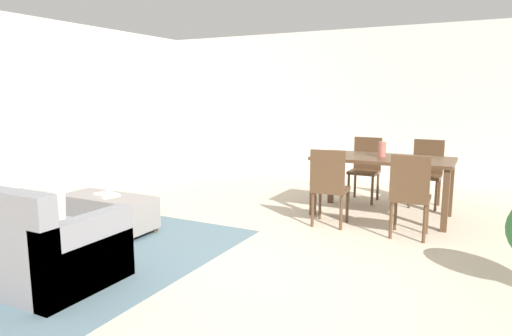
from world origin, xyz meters
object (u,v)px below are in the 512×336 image
object	(u,v)px
book_on_ottoman	(106,195)
dining_table	(383,164)
dining_chair_near_left	(329,183)
vase_centerpiece	(382,149)
dining_chair_far_left	(366,165)
dining_chair_near_right	(410,192)
ottoman_table	(109,211)
couch	(2,239)
dining_chair_far_right	(427,169)

from	to	relation	value
book_on_ottoman	dining_table	bearing A→B (deg)	39.12
dining_chair_near_left	book_on_ottoman	bearing A→B (deg)	-147.99
vase_centerpiece	book_on_ottoman	size ratio (longest dim) A/B	0.73
dining_chair_far_left	vase_centerpiece	world-z (taller)	vase_centerpiece
dining_chair_near_right	book_on_ottoman	world-z (taller)	dining_chair_near_right
ottoman_table	dining_chair_near_right	size ratio (longest dim) A/B	1.20
dining_table	dining_chair_far_left	bearing A→B (deg)	117.53
book_on_ottoman	ottoman_table	bearing A→B (deg)	88.26
couch	vase_centerpiece	xyz separation A→B (m)	(2.52, 3.42, 0.55)
ottoman_table	book_on_ottoman	xyz separation A→B (m)	(-0.00, -0.02, 0.19)
couch	dining_chair_far_right	size ratio (longest dim) A/B	2.29
couch	ottoman_table	bearing A→B (deg)	92.81
dining_chair_near_right	vase_centerpiece	world-z (taller)	vase_centerpiece
couch	dining_chair_near_right	world-z (taller)	dining_chair_near_right
couch	dining_chair_far_right	xyz separation A→B (m)	(2.98, 4.22, 0.22)
book_on_ottoman	vase_centerpiece	bearing A→B (deg)	39.53
dining_chair_near_left	dining_chair_far_left	xyz separation A→B (m)	(0.05, 1.53, 0.00)
dining_chair_near_right	vase_centerpiece	xyz separation A→B (m)	(-0.48, 0.82, 0.34)
dining_chair_far_left	book_on_ottoman	bearing A→B (deg)	-127.55
dining_table	dining_chair_near_left	bearing A→B (deg)	-120.13
dining_chair_near_right	dining_chair_far_right	distance (m)	1.62
couch	vase_centerpiece	size ratio (longest dim) A/B	11.08
dining_table	book_on_ottoman	distance (m)	3.37
dining_chair_near_right	dining_table	bearing A→B (deg)	119.92
ottoman_table	dining_chair_far_right	size ratio (longest dim) A/B	1.20
vase_centerpiece	dining_chair_near_left	bearing A→B (deg)	-118.62
dining_table	dining_chair_near_left	distance (m)	0.90
dining_chair_near_right	book_on_ottoman	bearing A→B (deg)	-156.81
dining_chair_near_left	dining_chair_far_right	xyz separation A→B (m)	(0.89, 1.58, 0.00)
dining_chair_near_left	book_on_ottoman	xyz separation A→B (m)	(-2.16, -1.35, -0.09)
ottoman_table	dining_chair_near_left	distance (m)	2.55
couch	vase_centerpiece	world-z (taller)	vase_centerpiece
dining_table	vase_centerpiece	world-z (taller)	vase_centerpiece
dining_chair_near_left	dining_chair_far_left	distance (m)	1.53
ottoman_table	vase_centerpiece	xyz separation A→B (m)	(2.59, 2.12, 0.62)
ottoman_table	dining_chair_near_left	size ratio (longest dim) A/B	1.20
dining_chair_near_left	vase_centerpiece	xyz separation A→B (m)	(0.43, 0.79, 0.34)
couch	dining_chair_far_left	distance (m)	4.69
dining_chair_far_right	book_on_ottoman	world-z (taller)	dining_chair_far_right
vase_centerpiece	book_on_ottoman	distance (m)	3.38
dining_chair_far_left	dining_chair_far_right	bearing A→B (deg)	3.83
vase_centerpiece	book_on_ottoman	xyz separation A→B (m)	(-2.59, -2.14, -0.43)
dining_chair_near_right	dining_chair_far_right	world-z (taller)	same
couch	ottoman_table	size ratio (longest dim) A/B	1.91
dining_chair_far_right	book_on_ottoman	distance (m)	4.23
vase_centerpiece	dining_chair_far_left	bearing A→B (deg)	116.93
couch	dining_chair_far_right	distance (m)	5.17
ottoman_table	dining_chair_far_right	bearing A→B (deg)	43.72
dining_chair_far_left	dining_chair_far_right	size ratio (longest dim) A/B	1.00
couch	dining_chair_near_right	distance (m)	3.98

